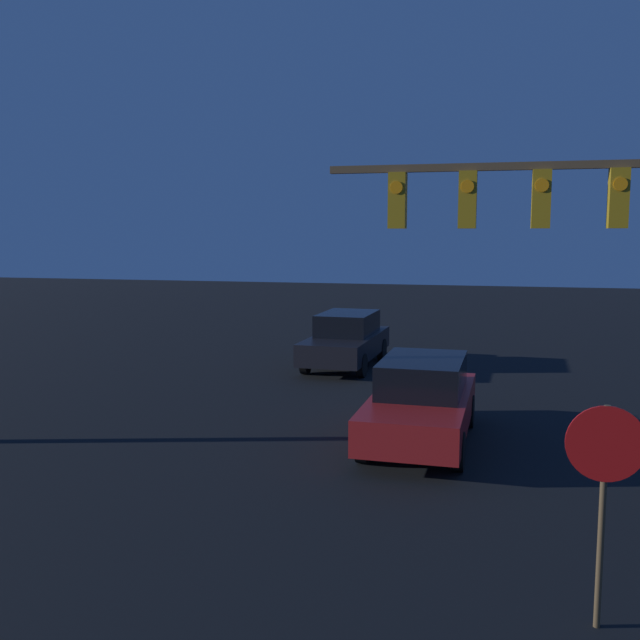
# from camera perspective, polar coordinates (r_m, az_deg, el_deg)

# --- Properties ---
(car_near) EXTENTS (1.98, 4.76, 1.67)m
(car_near) POSITION_cam_1_polar(r_m,az_deg,el_deg) (14.30, 8.12, -6.37)
(car_near) COLOR #B21E1E
(car_near) RESTS_ON ground_plane
(car_far) EXTENTS (2.04, 4.79, 1.67)m
(car_far) POSITION_cam_1_polar(r_m,az_deg,el_deg) (22.14, 2.12, -1.54)
(car_far) COLOR black
(car_far) RESTS_ON ground_plane
(traffic_signal_mast) EXTENTS (5.67, 0.30, 5.88)m
(traffic_signal_mast) POSITION_cam_1_polar(r_m,az_deg,el_deg) (11.71, 19.13, 6.62)
(traffic_signal_mast) COLOR brown
(traffic_signal_mast) RESTS_ON ground_plane
(stop_sign) EXTENTS (0.80, 0.07, 2.40)m
(stop_sign) POSITION_cam_1_polar(r_m,az_deg,el_deg) (8.04, 21.80, -11.26)
(stop_sign) COLOR brown
(stop_sign) RESTS_ON ground_plane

